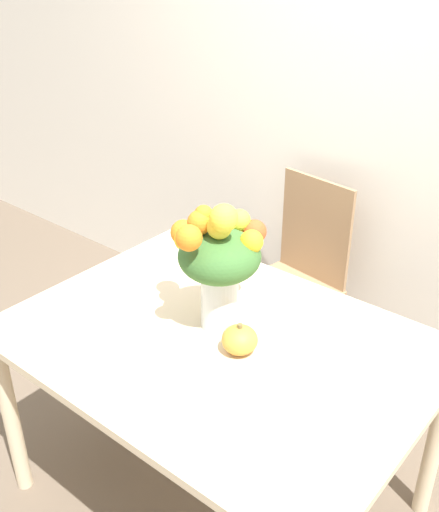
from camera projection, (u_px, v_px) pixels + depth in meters
The scene contains 6 objects.
ground_plane at pixel (218, 495), 2.36m from camera, with size 12.00×12.00×0.00m, color brown.
wall_back at pixel (395, 97), 2.51m from camera, with size 8.00×0.06×2.70m.
dining_table at pixel (218, 360), 2.04m from camera, with size 1.39×1.02×0.77m.
flower_vase at pixel (218, 260), 1.94m from camera, with size 0.35×0.38×0.47m.
pumpkin at pixel (240, 340), 1.91m from camera, with size 0.12×0.12×0.11m.
dining_chair_near_window at pixel (295, 279), 2.85m from camera, with size 0.48×0.48×0.98m.
Camera 1 is at (1.04, -1.25, 1.96)m, focal length 42.00 mm.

